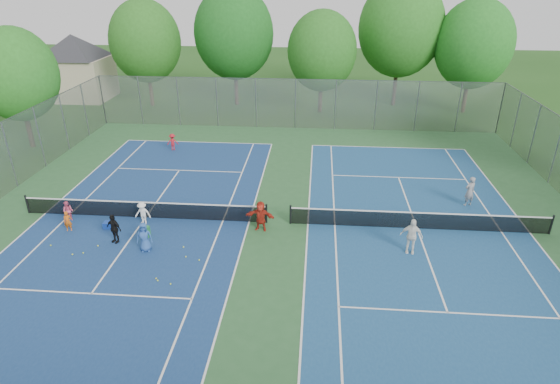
% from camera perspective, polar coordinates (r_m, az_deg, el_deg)
% --- Properties ---
extents(ground, '(120.00, 120.00, 0.00)m').
position_cam_1_polar(ground, '(24.06, -0.20, -3.82)').
color(ground, '#1F4A17').
rests_on(ground, ground).
extents(court_pad, '(32.00, 32.00, 0.01)m').
position_cam_1_polar(court_pad, '(24.06, -0.20, -3.81)').
color(court_pad, '#2A592F').
rests_on(court_pad, ground).
extents(court_left, '(10.97, 23.77, 0.01)m').
position_cam_1_polar(court_left, '(25.55, -16.06, -3.01)').
color(court_left, navy).
rests_on(court_left, court_pad).
extents(court_right, '(10.97, 23.77, 0.01)m').
position_cam_1_polar(court_right, '(24.54, 16.36, -4.29)').
color(court_right, navy).
rests_on(court_right, court_pad).
extents(net_left, '(12.87, 0.10, 0.91)m').
position_cam_1_polar(net_left, '(25.35, -16.18, -2.13)').
color(net_left, black).
rests_on(net_left, ground).
extents(net_right, '(12.87, 0.10, 0.91)m').
position_cam_1_polar(net_right, '(24.34, 16.49, -3.39)').
color(net_right, black).
rests_on(net_right, ground).
extents(fence_north, '(32.00, 0.10, 4.00)m').
position_cam_1_polar(fence_north, '(38.22, 1.88, 10.66)').
color(fence_north, gray).
rests_on(fence_north, ground).
extents(house, '(11.03, 11.03, 7.30)m').
position_cam_1_polar(house, '(51.38, -23.81, 14.98)').
color(house, '#B7A88C').
rests_on(house, ground).
extents(tree_nw, '(6.40, 6.40, 9.58)m').
position_cam_1_polar(tree_nw, '(46.10, -16.12, 17.23)').
color(tree_nw, '#443326').
rests_on(tree_nw, ground).
extents(tree_nl, '(7.20, 7.20, 10.69)m').
position_cam_1_polar(tree_nl, '(44.90, -5.63, 18.69)').
color(tree_nl, '#443326').
rests_on(tree_nl, ground).
extents(tree_nc, '(6.00, 6.00, 8.85)m').
position_cam_1_polar(tree_nc, '(42.39, 5.14, 16.74)').
color(tree_nc, '#443326').
rests_on(tree_nc, ground).
extents(tree_nr, '(7.60, 7.60, 11.42)m').
position_cam_1_polar(tree_nr, '(45.72, 14.53, 18.81)').
color(tree_nr, '#443326').
rests_on(tree_nr, ground).
extents(tree_ne, '(6.60, 6.60, 9.77)m').
position_cam_1_polar(tree_ne, '(45.26, 22.57, 16.29)').
color(tree_ne, '#443326').
rests_on(tree_ne, ground).
extents(tree_side_w, '(5.60, 5.60, 8.47)m').
position_cam_1_polar(tree_side_w, '(37.82, -29.51, 12.36)').
color(tree_side_w, '#443326').
rests_on(tree_side_w, ground).
extents(ball_crate, '(0.40, 0.40, 0.33)m').
position_cam_1_polar(ball_crate, '(25.10, -20.25, -3.79)').
color(ball_crate, '#163EAC').
rests_on(ball_crate, ground).
extents(ball_hopper, '(0.36, 0.36, 0.58)m').
position_cam_1_polar(ball_hopper, '(23.63, -16.00, -4.70)').
color(ball_hopper, '#24863A').
rests_on(ball_hopper, ground).
extents(student_a, '(0.44, 0.36, 1.06)m').
position_cam_1_polar(student_a, '(25.41, -24.46, -3.28)').
color(student_a, '#D15B13').
rests_on(student_a, ground).
extents(student_b, '(0.56, 0.45, 1.09)m').
position_cam_1_polar(student_b, '(26.42, -24.42, -2.14)').
color(student_b, '#E2577B').
rests_on(student_b, ground).
extents(student_c, '(0.81, 0.47, 1.25)m').
position_cam_1_polar(student_c, '(24.67, -16.39, -2.52)').
color(student_c, white).
rests_on(student_c, ground).
extents(student_d, '(0.93, 0.66, 1.47)m').
position_cam_1_polar(student_d, '(23.46, -19.59, -4.22)').
color(student_d, black).
rests_on(student_d, ground).
extents(student_e, '(0.79, 0.61, 1.44)m').
position_cam_1_polar(student_e, '(22.35, -16.22, -5.30)').
color(student_e, '#295299').
rests_on(student_e, ground).
extents(student_f, '(1.50, 0.68, 1.56)m').
position_cam_1_polar(student_f, '(23.12, -2.38, -2.94)').
color(student_f, '#B02819').
rests_on(student_f, ground).
extents(child_far_baseline, '(0.86, 0.60, 1.23)m').
position_cam_1_polar(child_far_baseline, '(34.51, -12.95, 5.96)').
color(child_far_baseline, '#B31923').
rests_on(child_far_baseline, ground).
extents(instructor, '(0.74, 0.62, 1.71)m').
position_cam_1_polar(instructor, '(27.47, 22.12, 0.07)').
color(instructor, gray).
rests_on(instructor, ground).
extents(teen_court_b, '(1.07, 0.59, 1.73)m').
position_cam_1_polar(teen_court_b, '(22.08, 15.71, -5.20)').
color(teen_court_b, white).
rests_on(teen_court_b, ground).
extents(tennis_ball_0, '(0.07, 0.07, 0.07)m').
position_cam_1_polar(tennis_ball_0, '(21.75, -11.41, -7.78)').
color(tennis_ball_0, '#CFDC33').
rests_on(tennis_ball_0, ground).
extents(tennis_ball_1, '(0.07, 0.07, 0.07)m').
position_cam_1_polar(tennis_ball_1, '(23.40, -22.86, -6.90)').
color(tennis_ball_1, '#B6D431').
rests_on(tennis_ball_1, ground).
extents(tennis_ball_2, '(0.07, 0.07, 0.07)m').
position_cam_1_polar(tennis_ball_2, '(23.48, -23.96, -7.00)').
color(tennis_ball_2, '#D9E936').
rests_on(tennis_ball_2, ground).
extents(tennis_ball_3, '(0.07, 0.07, 0.07)m').
position_cam_1_polar(tennis_ball_3, '(20.18, -13.19, -10.90)').
color(tennis_ball_3, '#C7DC33').
rests_on(tennis_ball_3, ground).
extents(tennis_ball_4, '(0.07, 0.07, 0.07)m').
position_cam_1_polar(tennis_ball_4, '(22.46, -11.68, -6.63)').
color(tennis_ball_4, '#DBF338').
rests_on(tennis_ball_4, ground).
extents(tennis_ball_5, '(0.07, 0.07, 0.07)m').
position_cam_1_polar(tennis_ball_5, '(21.41, -9.82, -8.21)').
color(tennis_ball_5, '#C6E334').
rests_on(tennis_ball_5, ground).
extents(tennis_ball_6, '(0.07, 0.07, 0.07)m').
position_cam_1_polar(tennis_ball_6, '(24.63, -26.15, -5.89)').
color(tennis_ball_6, '#B1D231').
rests_on(tennis_ball_6, ground).
extents(tennis_ball_7, '(0.07, 0.07, 0.07)m').
position_cam_1_polar(tennis_ball_7, '(23.70, -21.31, -6.17)').
color(tennis_ball_7, '#E9F238').
rests_on(tennis_ball_7, ground).
extents(tennis_ball_8, '(0.07, 0.07, 0.07)m').
position_cam_1_polar(tennis_ball_8, '(20.64, -14.86, -10.19)').
color(tennis_ball_8, gold).
rests_on(tennis_ball_8, ground).
extents(tennis_ball_9, '(0.07, 0.07, 0.07)m').
position_cam_1_polar(tennis_ball_9, '(20.50, -14.68, -10.44)').
color(tennis_ball_9, '#C1E034').
rests_on(tennis_ball_9, ground).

